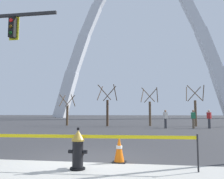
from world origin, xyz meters
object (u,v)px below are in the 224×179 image
at_px(fire_hydrant, 78,150).
at_px(pedestrian_walking_right, 209,119).
at_px(traffic_cone_by_hydrant, 119,149).
at_px(pedestrian_walking_left, 193,119).
at_px(monument_arch, 141,45).
at_px(pedestrian_standing_center, 166,119).

height_order(fire_hydrant, pedestrian_walking_right, pedestrian_walking_right).
relative_size(traffic_cone_by_hydrant, pedestrian_walking_right, 0.46).
xyz_separation_m(fire_hydrant, traffic_cone_by_hydrant, (0.88, 0.93, -0.11)).
distance_m(fire_hydrant, pedestrian_walking_left, 16.63).
height_order(fire_hydrant, monument_arch, monument_arch).
relative_size(monument_arch, pedestrian_walking_left, 29.78).
relative_size(fire_hydrant, monument_arch, 0.02).
relative_size(pedestrian_walking_left, pedestrian_standing_center, 1.00).
relative_size(monument_arch, pedestrian_standing_center, 29.78).
xyz_separation_m(monument_arch, pedestrian_walking_left, (5.65, -40.22, -18.43)).
xyz_separation_m(fire_hydrant, monument_arch, (-0.15, 55.91, 18.78)).
relative_size(pedestrian_walking_left, pedestrian_walking_right, 1.00).
bearing_deg(traffic_cone_by_hydrant, monument_arch, 91.07).
relative_size(traffic_cone_by_hydrant, pedestrian_standing_center, 0.46).
bearing_deg(pedestrian_walking_left, pedestrian_walking_right, 7.17).
height_order(pedestrian_standing_center, pedestrian_walking_right, same).
bearing_deg(pedestrian_walking_right, pedestrian_walking_left, -172.83).
distance_m(fire_hydrant, pedestrian_walking_right, 17.28).
bearing_deg(pedestrian_walking_left, monument_arch, 98.00).
bearing_deg(fire_hydrant, pedestrian_walking_right, 66.67).
distance_m(monument_arch, pedestrian_standing_center, 44.65).
relative_size(traffic_cone_by_hydrant, monument_arch, 0.02).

